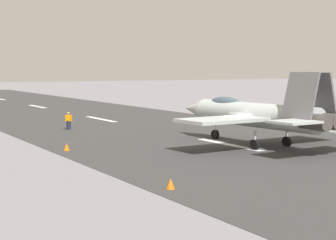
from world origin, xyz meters
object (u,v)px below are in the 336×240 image
(marker_cone_near, at_px, (171,184))
(marker_cone_mid, at_px, (67,147))
(fighter_jet, at_px, (255,114))
(crew_person, at_px, (69,121))

(marker_cone_near, height_order, marker_cone_mid, same)
(fighter_jet, xyz_separation_m, crew_person, (17.55, 8.47, -1.55))
(crew_person, bearing_deg, marker_cone_mid, 159.69)
(fighter_jet, relative_size, marker_cone_near, 30.77)
(crew_person, distance_m, marker_cone_mid, 14.05)
(crew_person, relative_size, marker_cone_mid, 3.09)
(crew_person, distance_m, marker_cone_near, 28.43)
(fighter_jet, distance_m, marker_cone_mid, 14.20)
(fighter_jet, distance_m, marker_cone_near, 17.08)
(fighter_jet, xyz_separation_m, marker_cone_mid, (4.39, 13.34, -2.12))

